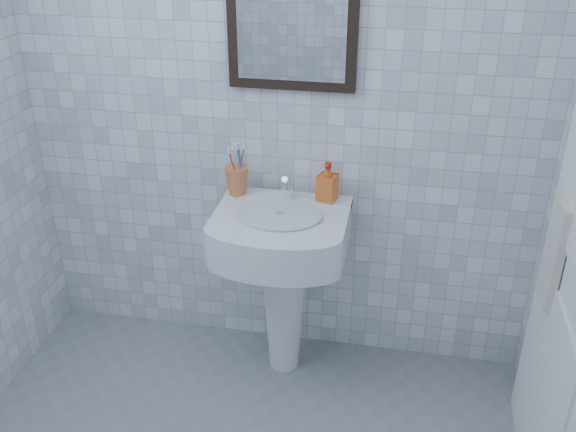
# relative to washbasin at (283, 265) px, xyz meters

# --- Properties ---
(wall_back) EXTENTS (2.20, 0.02, 2.50)m
(wall_back) POSITION_rel_washbasin_xyz_m (-0.06, 0.22, 0.70)
(wall_back) COLOR white
(wall_back) RESTS_ON ground
(washbasin) EXTENTS (0.53, 0.39, 0.82)m
(washbasin) POSITION_rel_washbasin_xyz_m (0.00, 0.00, 0.00)
(washbasin) COLOR white
(washbasin) RESTS_ON ground
(faucet) EXTENTS (0.05, 0.11, 0.12)m
(faucet) POSITION_rel_washbasin_xyz_m (0.00, 0.10, 0.31)
(faucet) COLOR white
(faucet) RESTS_ON washbasin
(toothbrush_cup) EXTENTS (0.12, 0.12, 0.12)m
(toothbrush_cup) POSITION_rel_washbasin_xyz_m (-0.21, 0.11, 0.32)
(toothbrush_cup) COLOR #D4743A
(toothbrush_cup) RESTS_ON washbasin
(soap_dispenser) EXTENTS (0.09, 0.09, 0.16)m
(soap_dispenser) POSITION_rel_washbasin_xyz_m (0.16, 0.12, 0.34)
(soap_dispenser) COLOR red
(soap_dispenser) RESTS_ON washbasin
(wall_mirror) EXTENTS (0.50, 0.04, 0.62)m
(wall_mirror) POSITION_rel_washbasin_xyz_m (0.00, 0.20, 1.00)
(wall_mirror) COLOR black
(wall_mirror) RESTS_ON wall_back
(towel_ring) EXTENTS (0.01, 0.18, 0.18)m
(towel_ring) POSITION_rel_washbasin_xyz_m (1.00, -0.26, 0.50)
(towel_ring) COLOR white
(towel_ring) RESTS_ON wall_right
(hand_towel) EXTENTS (0.03, 0.16, 0.38)m
(hand_towel) POSITION_rel_washbasin_xyz_m (0.98, -0.26, 0.32)
(hand_towel) COLOR white
(hand_towel) RESTS_ON towel_ring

